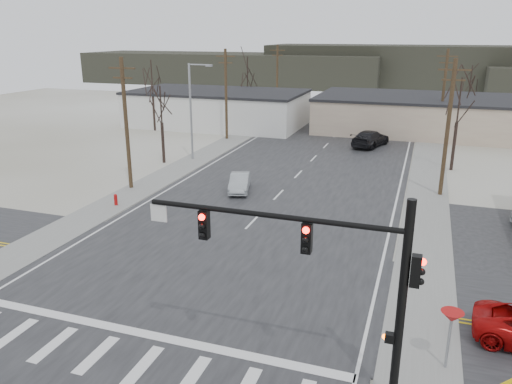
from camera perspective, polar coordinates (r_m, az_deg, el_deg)
ground at (r=25.43m, az=-6.50°, el=-9.72°), size 140.00×140.00×0.00m
main_road at (r=38.46m, az=3.01°, el=0.10°), size 18.00×110.00×0.05m
cross_road at (r=25.42m, az=-6.50°, el=-9.68°), size 90.00×10.00×0.04m
sidewalk_left at (r=46.69m, az=-7.87°, el=3.15°), size 3.00×90.00×0.06m
sidewalk_right at (r=41.94m, az=19.03°, el=0.64°), size 3.00×90.00×0.06m
traffic_signal_mast at (r=15.86m, az=9.62°, el=-8.78°), size 8.95×0.43×7.20m
fire_hydrant at (r=36.49m, az=-15.74°, el=-0.85°), size 0.24×0.24×0.87m
yield_sign at (r=19.41m, az=21.45°, el=-13.34°), size 0.80×0.80×2.35m
building_left_far at (r=66.30m, az=-4.40°, el=9.56°), size 22.30×12.30×4.50m
building_right_far at (r=64.98m, az=18.95°, el=8.40°), size 26.30×14.30×4.30m
upole_left_b at (r=39.29m, az=-14.63°, el=7.74°), size 2.20×0.30×10.00m
upole_left_c at (r=56.87m, az=-3.44°, el=11.23°), size 2.20×0.30×10.00m
upole_left_d at (r=75.67m, az=2.43°, el=12.87°), size 2.20×0.30×10.00m
upole_right_a at (r=38.85m, az=21.09°, el=7.02°), size 2.20×0.30×10.00m
upole_right_b at (r=60.64m, az=20.63°, el=10.56°), size 2.20×0.30×10.00m
streetlight_main at (r=47.55m, az=-7.27°, el=9.66°), size 2.40×0.25×9.00m
tree_left_near at (r=46.80m, az=-10.81°, el=9.54°), size 3.30×3.30×7.35m
tree_right_mid at (r=46.70m, az=22.20°, el=9.41°), size 3.74×3.74×8.33m
tree_left_far at (r=70.67m, az=-0.98°, el=13.40°), size 3.96×3.96×8.82m
tree_right_far at (r=72.71m, az=23.32°, el=11.56°), size 3.52×3.52×7.84m
tree_left_mid at (r=63.21m, az=-11.82°, el=12.52°), size 3.96×3.96×8.82m
hill_left at (r=121.21m, az=-2.99°, el=13.90°), size 70.00×18.00×7.00m
hill_center at (r=116.61m, az=21.95°, el=13.02°), size 80.00×18.00×9.00m
sedan_crossing at (r=38.29m, az=-1.88°, el=1.11°), size 2.42×4.27×1.33m
car_far_a at (r=54.88m, az=12.93°, el=5.99°), size 3.99×6.31×1.70m
car_far_b at (r=84.95m, az=11.28°, el=10.09°), size 3.07×4.76×1.51m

